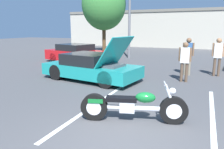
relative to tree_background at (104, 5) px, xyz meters
name	(u,v)px	position (x,y,z in m)	size (l,w,h in m)	color
ground_plane	(124,146)	(7.22, -14.44, -4.28)	(80.00, 80.00, 0.00)	#474749
parking_stripe_foreground	(98,103)	(5.61, -12.37, -4.28)	(0.12, 5.40, 0.01)	white
parking_stripe_middle	(213,120)	(8.84, -12.37, -4.28)	(0.12, 5.40, 0.01)	white
far_building	(195,28)	(7.22, 9.88, -1.95)	(32.00, 4.20, 4.40)	#B2AD9E
tree_background	(104,5)	(0.00, 0.00, 0.00)	(3.87, 3.87, 6.52)	brown
motorcycle	(133,106)	(7.02, -13.26, -3.88)	(2.53, 0.99, 0.97)	black
show_car_hood_open	(91,67)	(3.96, -9.73, -3.71)	(4.53, 2.51, 1.94)	teal
parked_car_left_row	(77,54)	(0.72, -5.75, -3.69)	(4.75, 2.94, 1.24)	red
spectator_near_motorcycle	(188,53)	(7.77, -6.98, -3.20)	(0.52, 0.24, 1.81)	gray
spectator_by_show_car	(185,59)	(7.77, -8.48, -3.28)	(0.52, 0.22, 1.69)	brown
spectator_midground	(218,53)	(9.09, -6.68, -3.19)	(0.52, 0.24, 1.82)	brown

